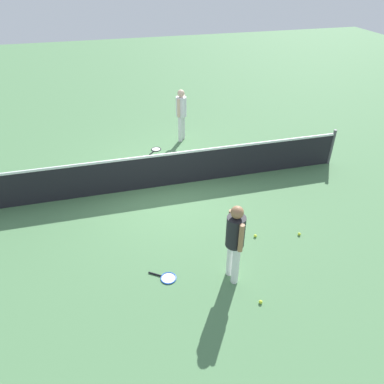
{
  "coord_description": "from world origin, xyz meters",
  "views": [
    {
      "loc": [
        -1.32,
        -8.15,
        5.31
      ],
      "look_at": [
        0.33,
        -1.79,
        0.9
      ],
      "focal_mm": 33.89,
      "sensor_mm": 36.0,
      "label": 1
    }
  ],
  "objects_px": {
    "tennis_ball_near_player": "(299,234)",
    "tennis_racket_far_player": "(156,150)",
    "player_far_side": "(181,111)",
    "tennis_racket_near_player": "(167,278)",
    "player_near_side": "(235,238)",
    "tennis_ball_baseline": "(255,236)",
    "tennis_ball_midcourt": "(261,302)"
  },
  "relations": [
    {
      "from": "tennis_ball_near_player",
      "to": "tennis_ball_midcourt",
      "type": "distance_m",
      "value": 2.2
    },
    {
      "from": "player_far_side",
      "to": "tennis_racket_far_player",
      "type": "height_order",
      "value": "player_far_side"
    },
    {
      "from": "tennis_ball_near_player",
      "to": "tennis_ball_baseline",
      "type": "bearing_deg",
      "value": 169.04
    },
    {
      "from": "tennis_racket_far_player",
      "to": "tennis_ball_baseline",
      "type": "xyz_separation_m",
      "value": [
        1.42,
        -4.73,
        0.02
      ]
    },
    {
      "from": "tennis_racket_far_player",
      "to": "tennis_ball_near_player",
      "type": "height_order",
      "value": "tennis_ball_near_player"
    },
    {
      "from": "tennis_ball_near_player",
      "to": "tennis_racket_far_player",
      "type": "bearing_deg",
      "value": 115.96
    },
    {
      "from": "player_near_side",
      "to": "tennis_ball_midcourt",
      "type": "xyz_separation_m",
      "value": [
        0.29,
        -0.72,
        -0.98
      ]
    },
    {
      "from": "tennis_ball_baseline",
      "to": "tennis_ball_midcourt",
      "type": "bearing_deg",
      "value": -109.88
    },
    {
      "from": "tennis_ball_near_player",
      "to": "tennis_ball_midcourt",
      "type": "height_order",
      "value": "same"
    },
    {
      "from": "player_near_side",
      "to": "tennis_racket_far_player",
      "type": "xyz_separation_m",
      "value": [
        -0.51,
        5.72,
        -1.0
      ]
    },
    {
      "from": "tennis_racket_far_player",
      "to": "tennis_ball_midcourt",
      "type": "xyz_separation_m",
      "value": [
        0.8,
        -6.44,
        0.02
      ]
    },
    {
      "from": "tennis_racket_far_player",
      "to": "tennis_ball_baseline",
      "type": "height_order",
      "value": "tennis_ball_baseline"
    },
    {
      "from": "tennis_racket_far_player",
      "to": "tennis_ball_midcourt",
      "type": "bearing_deg",
      "value": -82.91
    },
    {
      "from": "player_near_side",
      "to": "player_far_side",
      "type": "distance_m",
      "value": 6.25
    },
    {
      "from": "player_near_side",
      "to": "tennis_racket_far_player",
      "type": "height_order",
      "value": "player_near_side"
    },
    {
      "from": "tennis_ball_near_player",
      "to": "tennis_ball_baseline",
      "type": "distance_m",
      "value": 0.99
    },
    {
      "from": "player_near_side",
      "to": "tennis_racket_near_player",
      "type": "xyz_separation_m",
      "value": [
        -1.22,
        0.29,
        -1.0
      ]
    },
    {
      "from": "tennis_racket_near_player",
      "to": "tennis_racket_far_player",
      "type": "relative_size",
      "value": 1.03
    },
    {
      "from": "tennis_racket_near_player",
      "to": "tennis_ball_near_player",
      "type": "relative_size",
      "value": 8.74
    },
    {
      "from": "player_far_side",
      "to": "tennis_racket_near_player",
      "type": "distance_m",
      "value": 6.25
    },
    {
      "from": "player_near_side",
      "to": "tennis_ball_near_player",
      "type": "bearing_deg",
      "value": 23.04
    },
    {
      "from": "tennis_racket_near_player",
      "to": "tennis_racket_far_player",
      "type": "xyz_separation_m",
      "value": [
        0.71,
        5.42,
        0.0
      ]
    },
    {
      "from": "tennis_racket_near_player",
      "to": "tennis_ball_midcourt",
      "type": "bearing_deg",
      "value": -33.77
    },
    {
      "from": "player_near_side",
      "to": "tennis_ball_near_player",
      "type": "relative_size",
      "value": 25.76
    },
    {
      "from": "tennis_racket_far_player",
      "to": "tennis_ball_baseline",
      "type": "bearing_deg",
      "value": -73.29
    },
    {
      "from": "tennis_racket_near_player",
      "to": "tennis_ball_near_player",
      "type": "distance_m",
      "value": 3.15
    },
    {
      "from": "tennis_racket_far_player",
      "to": "tennis_ball_near_player",
      "type": "bearing_deg",
      "value": -64.04
    },
    {
      "from": "tennis_racket_far_player",
      "to": "tennis_ball_baseline",
      "type": "distance_m",
      "value": 4.93
    },
    {
      "from": "tennis_ball_midcourt",
      "to": "tennis_racket_near_player",
      "type": "bearing_deg",
      "value": 146.23
    },
    {
      "from": "tennis_ball_near_player",
      "to": "tennis_ball_midcourt",
      "type": "xyz_separation_m",
      "value": [
        -1.59,
        -1.52,
        0.0
      ]
    },
    {
      "from": "tennis_ball_midcourt",
      "to": "player_near_side",
      "type": "bearing_deg",
      "value": 112.29
    },
    {
      "from": "tennis_racket_near_player",
      "to": "tennis_ball_near_player",
      "type": "xyz_separation_m",
      "value": [
        3.11,
        0.51,
        0.02
      ]
    }
  ]
}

